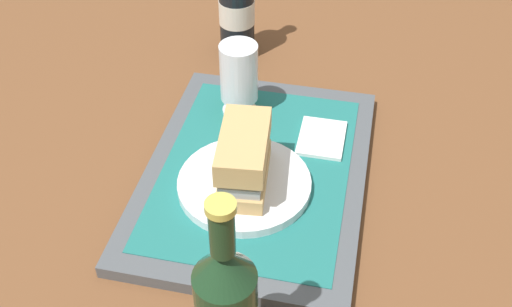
% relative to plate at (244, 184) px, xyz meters
% --- Properties ---
extents(ground_plane, '(3.00, 3.00, 0.00)m').
position_rel_plate_xyz_m(ground_plane, '(0.04, -0.01, -0.03)').
color(ground_plane, brown).
extents(tray, '(0.44, 0.32, 0.02)m').
position_rel_plate_xyz_m(tray, '(0.04, -0.01, -0.02)').
color(tray, '#4C5156').
rests_on(tray, ground_plane).
extents(placemat, '(0.38, 0.27, 0.00)m').
position_rel_plate_xyz_m(placemat, '(0.04, -0.01, -0.01)').
color(placemat, '#1E6B66').
rests_on(placemat, tray).
extents(plate, '(0.19, 0.19, 0.01)m').
position_rel_plate_xyz_m(plate, '(0.00, 0.00, 0.00)').
color(plate, white).
rests_on(plate, placemat).
extents(sandwich, '(0.14, 0.08, 0.08)m').
position_rel_plate_xyz_m(sandwich, '(0.00, 0.00, 0.05)').
color(sandwich, tan).
rests_on(sandwich, plate).
extents(beer_glass, '(0.06, 0.06, 0.12)m').
position_rel_plate_xyz_m(beer_glass, '(0.17, 0.05, 0.06)').
color(beer_glass, silver).
rests_on(beer_glass, placemat).
extents(napkin_folded, '(0.09, 0.07, 0.01)m').
position_rel_plate_xyz_m(napkin_folded, '(0.13, -0.09, -0.00)').
color(napkin_folded, white).
rests_on(napkin_folded, placemat).
extents(beer_bottle, '(0.07, 0.07, 0.27)m').
position_rel_plate_xyz_m(beer_bottle, '(0.37, 0.10, 0.08)').
color(beer_bottle, black).
rests_on(beer_bottle, ground_plane).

